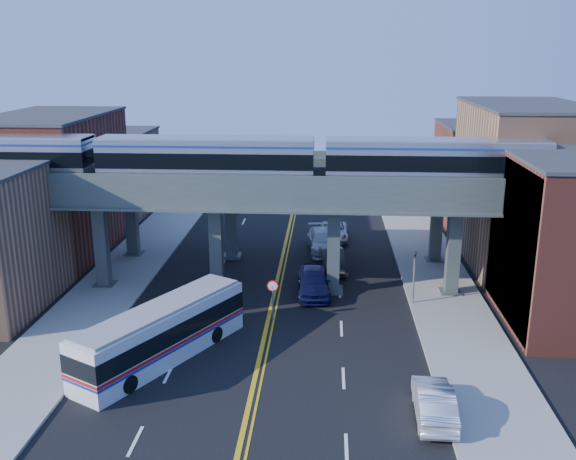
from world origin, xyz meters
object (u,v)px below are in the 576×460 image
object	(u,v)px
car_lane_c	(334,232)
transit_bus	(162,333)
stop_sign	(273,293)
car_lane_d	(323,241)
transit_train	(207,159)
car_lane_a	(314,281)
car_lane_b	(333,260)
car_parked_curb	(434,402)
traffic_signal	(414,272)

from	to	relation	value
car_lane_c	transit_bus	bearing A→B (deg)	-112.38
stop_sign	car_lane_d	xyz separation A→B (m)	(2.97, 14.18, -0.90)
transit_train	car_lane_a	xyz separation A→B (m)	(7.18, -0.47, -8.22)
transit_bus	car_lane_b	xyz separation A→B (m)	(9.20, 14.94, -0.69)
car_lane_d	car_parked_curb	world-z (taller)	car_lane_d
car_lane_b	stop_sign	bearing A→B (deg)	-118.52
car_parked_curb	car_lane_c	bearing A→B (deg)	-79.34
transit_train	car_parked_curb	xyz separation A→B (m)	(12.96, -15.33, -8.36)
transit_bus	traffic_signal	bearing A→B (deg)	-30.43
transit_train	stop_sign	xyz separation A→B (m)	(4.76, -5.00, -7.38)
transit_bus	car_lane_a	xyz separation A→B (m)	(7.90, 9.95, -0.56)
traffic_signal	car_parked_curb	xyz separation A→B (m)	(-0.70, -13.33, -1.52)
transit_train	car_parked_curb	size ratio (longest dim) A/B	9.31
transit_train	traffic_signal	size ratio (longest dim) A/B	10.72
car_lane_a	car_parked_curb	size ratio (longest dim) A/B	1.14
traffic_signal	car_lane_a	size ratio (longest dim) A/B	0.76
stop_sign	car_lane_d	distance (m)	14.51
stop_sign	car_lane_c	bearing A→B (deg)	77.59
car_parked_curb	car_lane_b	bearing A→B (deg)	-75.39
stop_sign	car_lane_b	size ratio (longest dim) A/B	0.56
car_lane_d	transit_bus	bearing A→B (deg)	-120.21
transit_train	car_lane_d	size ratio (longest dim) A/B	7.39
traffic_signal	car_lane_d	distance (m)	12.74
traffic_signal	car_lane_b	size ratio (longest dim) A/B	0.87
stop_sign	car_parked_curb	world-z (taller)	stop_sign
transit_train	car_lane_b	bearing A→B (deg)	28.05
transit_train	stop_sign	bearing A→B (deg)	-46.40
transit_bus	car_parked_curb	size ratio (longest dim) A/B	2.31
car_parked_curb	transit_train	bearing A→B (deg)	-47.92
car_parked_curb	transit_bus	bearing A→B (deg)	-17.84
stop_sign	car_lane_b	world-z (taller)	stop_sign
transit_train	traffic_signal	world-z (taller)	transit_train
car_lane_d	car_lane_c	bearing A→B (deg)	68.33
transit_bus	car_lane_c	bearing A→B (deg)	7.09
stop_sign	transit_bus	xyz separation A→B (m)	(-5.49, -5.42, -0.29)
stop_sign	traffic_signal	world-z (taller)	traffic_signal
transit_train	stop_sign	size ratio (longest dim) A/B	16.71
car_lane_c	car_parked_curb	world-z (taller)	car_parked_curb
stop_sign	car_lane_c	xyz separation A→B (m)	(3.88, 17.61, -1.06)
transit_train	car_lane_c	size ratio (longest dim) A/B	8.68
car_lane_b	car_parked_curb	size ratio (longest dim) A/B	1.00
traffic_signal	car_lane_c	size ratio (longest dim) A/B	0.81
stop_sign	car_lane_c	world-z (taller)	stop_sign
transit_bus	car_lane_d	world-z (taller)	transit_bus
car_lane_b	car_lane_d	world-z (taller)	car_lane_d
car_lane_a	car_lane_c	xyz separation A→B (m)	(1.46, 13.08, -0.21)
car_lane_a	car_lane_b	bearing A→B (deg)	72.67
car_lane_a	car_parked_curb	bearing A→B (deg)	-71.47
traffic_signal	car_lane_d	bearing A→B (deg)	117.95
stop_sign	car_lane_b	xyz separation A→B (m)	(3.71, 9.51, -0.98)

